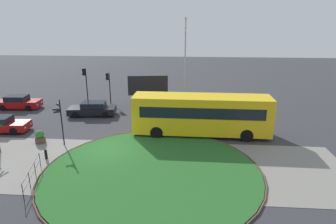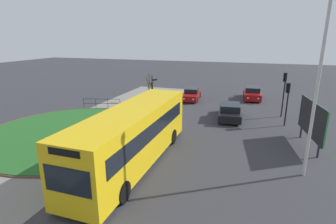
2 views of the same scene
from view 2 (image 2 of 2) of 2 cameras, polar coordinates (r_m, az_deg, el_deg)
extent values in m
plane|color=#333338|center=(22.84, -8.31, -2.25)|extent=(120.00, 120.00, 0.00)
cube|color=gray|center=(23.84, -12.92, -1.70)|extent=(32.00, 7.73, 0.02)
cylinder|color=#235B23|center=(21.47, -19.52, -4.08)|extent=(13.50, 13.50, 0.10)
torus|color=brown|center=(21.47, -19.52, -4.07)|extent=(13.81, 13.81, 0.11)
cylinder|color=black|center=(25.35, -3.43, 3.81)|extent=(0.09, 0.09, 3.50)
sphere|color=black|center=(25.03, -3.50, 7.84)|extent=(0.10, 0.10, 0.10)
cube|color=black|center=(25.23, -2.87, 6.99)|extent=(0.42, 0.36, 0.15)
cube|color=black|center=(25.43, -3.31, 6.33)|extent=(0.51, 0.10, 0.15)
cube|color=black|center=(25.42, -3.65, 6.01)|extent=(0.38, 0.31, 0.15)
cylinder|color=black|center=(26.83, -7.96, 1.20)|extent=(0.19, 0.19, 0.62)
sphere|color=black|center=(26.75, -7.99, 1.90)|extent=(0.18, 0.18, 0.18)
cube|color=black|center=(27.52, -14.23, 2.74)|extent=(1.00, 3.65, 0.03)
cube|color=black|center=(27.62, -14.17, 1.82)|extent=(1.00, 3.65, 0.03)
cylinder|color=black|center=(27.14, -10.36, 1.69)|extent=(0.04, 0.04, 1.02)
cylinder|color=black|center=(27.46, -12.91, 1.71)|extent=(0.04, 0.04, 1.02)
cylinder|color=black|center=(27.83, -15.40, 1.73)|extent=(0.04, 0.04, 1.02)
cylinder|color=black|center=(28.26, -17.82, 1.74)|extent=(0.04, 0.04, 1.02)
cube|color=yellow|center=(14.97, -7.45, -4.83)|extent=(11.12, 2.64, 3.02)
cube|color=black|center=(14.33, -2.95, -3.87)|extent=(9.76, 0.14, 0.88)
cube|color=black|center=(15.41, -11.75, -2.76)|extent=(9.76, 0.14, 0.88)
cube|color=black|center=(10.70, -21.09, -13.83)|extent=(0.04, 2.06, 1.10)
cube|color=black|center=(10.21, -21.73, -8.23)|extent=(0.04, 1.38, 0.28)
cylinder|color=black|center=(12.25, -9.79, -16.72)|extent=(1.00, 0.31, 1.00)
cylinder|color=black|center=(13.39, -18.80, -14.34)|extent=(1.00, 0.31, 1.00)
cylinder|color=black|center=(18.09, 0.99, -5.33)|extent=(1.00, 0.31, 1.00)
cylinder|color=black|center=(18.89, -5.72, -4.48)|extent=(1.00, 0.31, 1.00)
cube|color=black|center=(24.25, 13.26, -0.19)|extent=(4.75, 2.30, 0.66)
cube|color=black|center=(23.91, 13.36, 1.08)|extent=(2.42, 1.86, 0.55)
cube|color=#EAEACC|center=(26.46, 12.05, 1.30)|extent=(0.04, 0.20, 0.12)
cube|color=#EAEACC|center=(26.48, 14.48, 1.15)|extent=(0.04, 0.20, 0.12)
cylinder|color=black|center=(25.67, 11.33, 0.38)|extent=(0.66, 0.28, 0.64)
cylinder|color=black|center=(25.70, 15.14, 0.15)|extent=(0.66, 0.28, 0.64)
cylinder|color=black|center=(22.94, 11.10, -1.47)|extent=(0.66, 0.28, 0.64)
cylinder|color=black|center=(22.97, 15.37, -1.73)|extent=(0.66, 0.28, 0.64)
cube|color=maroon|center=(31.01, 5.13, 3.66)|extent=(4.66, 2.10, 0.66)
cube|color=black|center=(31.07, 5.21, 4.76)|extent=(2.12, 1.68, 0.49)
cube|color=#EAEACC|center=(28.73, 5.49, 2.73)|extent=(0.04, 0.20, 0.12)
cube|color=#EAEACC|center=(28.89, 3.45, 2.85)|extent=(0.04, 0.20, 0.12)
cylinder|color=black|center=(29.59, 6.23, 2.66)|extent=(0.66, 0.27, 0.64)
cylinder|color=black|center=(29.82, 3.24, 2.83)|extent=(0.66, 0.27, 0.64)
cylinder|color=black|center=(32.31, 6.87, 3.77)|extent=(0.66, 0.27, 0.64)
cylinder|color=black|center=(32.52, 4.12, 3.92)|extent=(0.66, 0.27, 0.64)
cube|color=maroon|center=(32.59, 17.75, 3.62)|extent=(4.50, 2.16, 0.73)
cube|color=black|center=(32.64, 17.83, 4.76)|extent=(2.24, 1.77, 0.53)
cube|color=#EAEACC|center=(30.48, 19.01, 2.77)|extent=(0.03, 0.20, 0.12)
cube|color=#EAEACC|center=(30.40, 16.95, 2.91)|extent=(0.03, 0.20, 0.12)
cylinder|color=black|center=(31.38, 19.37, 2.61)|extent=(0.65, 0.27, 0.64)
cylinder|color=black|center=(31.26, 16.33, 2.82)|extent=(0.65, 0.27, 0.64)
cylinder|color=black|center=(34.02, 19.00, 3.62)|extent=(0.65, 0.27, 0.64)
cylinder|color=black|center=(33.91, 16.18, 3.82)|extent=(0.65, 0.27, 0.64)
cylinder|color=black|center=(23.40, 24.39, 1.39)|extent=(0.11, 0.11, 3.52)
cube|color=black|center=(23.32, 24.61, 4.79)|extent=(0.31, 0.31, 0.78)
sphere|color=black|center=(23.42, 24.55, 5.44)|extent=(0.16, 0.16, 0.16)
sphere|color=#F2A519|center=(23.46, 24.49, 4.86)|extent=(0.16, 0.16, 0.16)
sphere|color=black|center=(23.50, 24.42, 4.28)|extent=(0.16, 0.16, 0.16)
cylinder|color=black|center=(25.92, 23.79, 3.32)|extent=(0.11, 0.11, 4.02)
cube|color=black|center=(25.85, 24.07, 6.92)|extent=(0.30, 0.30, 0.78)
sphere|color=black|center=(25.96, 24.05, 7.50)|extent=(0.16, 0.16, 0.16)
sphere|color=#F2A519|center=(25.99, 23.98, 6.97)|extent=(0.16, 0.16, 0.16)
sphere|color=black|center=(26.03, 23.92, 6.44)|extent=(0.16, 0.16, 0.16)
cylinder|color=#B7B7BC|center=(14.64, 29.57, 4.29)|extent=(0.16, 0.16, 9.25)
cylinder|color=black|center=(21.30, 27.07, -2.50)|extent=(0.12, 0.12, 1.94)
cylinder|color=black|center=(18.27, 30.04, -5.80)|extent=(0.12, 0.12, 1.94)
cube|color=green|center=(19.50, 28.81, -1.34)|extent=(4.50, 0.77, 2.18)
cube|color=black|center=(19.47, 28.61, -1.33)|extent=(4.58, 0.70, 2.28)
cylinder|color=brown|center=(27.43, -1.34, 1.53)|extent=(0.78, 0.78, 0.48)
sphere|color=#33702D|center=(27.32, -1.35, 2.46)|extent=(0.66, 0.66, 0.66)
cylinder|color=#423323|center=(29.82, -3.43, 4.44)|extent=(0.24, 0.24, 2.27)
cylinder|color=#423323|center=(29.74, -4.12, 6.43)|extent=(0.81, 0.16, 1.23)
cylinder|color=#423323|center=(29.51, -4.06, 7.17)|extent=(0.65, 0.47, 1.17)
cylinder|color=#423323|center=(29.92, -3.87, 5.50)|extent=(0.68, 0.35, 0.78)
cylinder|color=#423323|center=(29.48, -4.53, 6.82)|extent=(1.03, 0.74, 0.79)
camera|label=1|loc=(31.85, -48.33, 14.26)|focal=30.81mm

